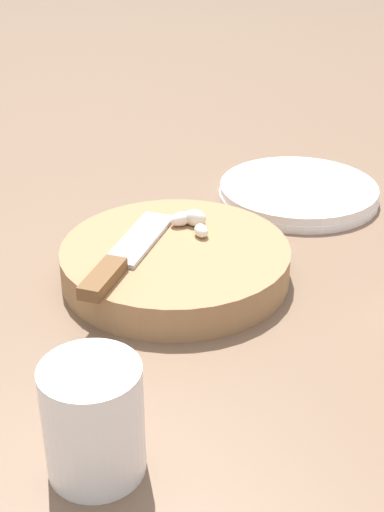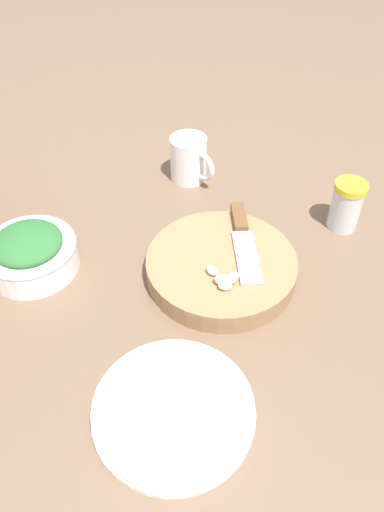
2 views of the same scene
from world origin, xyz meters
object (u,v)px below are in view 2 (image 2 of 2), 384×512
(cutting_board, at_px, (221,267))
(chef_knife, at_px, (243,237))
(spice_jar, at_px, (346,205))
(plate_stack, at_px, (173,410))
(coffee_mug, at_px, (190,159))
(garlic_cloves, at_px, (224,279))
(herb_bowl, at_px, (30,252))

(cutting_board, relative_size, chef_knife, 1.45)
(chef_knife, bearing_deg, spice_jar, -160.82)
(cutting_board, xyz_separation_m, plate_stack, (-0.21, -0.14, -0.01))
(cutting_board, distance_m, chef_knife, 0.06)
(coffee_mug, bearing_deg, plate_stack, -132.72)
(garlic_cloves, height_order, plate_stack, garlic_cloves)
(herb_bowl, bearing_deg, coffee_mug, 3.92)
(spice_jar, bearing_deg, cutting_board, 168.52)
(herb_bowl, xyz_separation_m, spice_jar, (0.47, -0.26, 0.01))
(chef_knife, relative_size, herb_bowl, 1.10)
(coffee_mug, relative_size, plate_stack, 0.51)
(plate_stack, bearing_deg, cutting_board, 33.42)
(cutting_board, distance_m, herb_bowl, 0.30)
(cutting_board, xyz_separation_m, chef_knife, (0.06, 0.01, 0.02))
(plate_stack, bearing_deg, herb_bowl, 91.29)
(garlic_cloves, xyz_separation_m, spice_jar, (0.28, -0.01, 0.00))
(cutting_board, height_order, chef_knife, chef_knife)
(plate_stack, bearing_deg, garlic_cloves, 29.32)
(cutting_board, xyz_separation_m, spice_jar, (0.25, -0.05, 0.03))
(garlic_cloves, distance_m, herb_bowl, 0.31)
(spice_jar, distance_m, plate_stack, 0.47)
(herb_bowl, distance_m, spice_jar, 0.53)
(chef_knife, xyz_separation_m, plate_stack, (-0.27, -0.15, -0.03))
(herb_bowl, bearing_deg, chef_knife, -35.88)
(garlic_cloves, xyz_separation_m, coffee_mug, (0.17, 0.27, 0.00))
(cutting_board, height_order, herb_bowl, herb_bowl)
(garlic_cloves, relative_size, plate_stack, 0.28)
(chef_knife, distance_m, spice_jar, 0.20)
(herb_bowl, bearing_deg, spice_jar, -29.33)
(spice_jar, bearing_deg, chef_knife, 161.97)
(herb_bowl, height_order, plate_stack, herb_bowl)
(chef_knife, distance_m, herb_bowl, 0.34)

